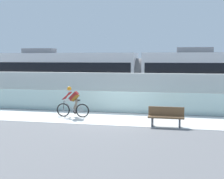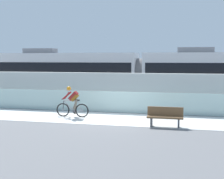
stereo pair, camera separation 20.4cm
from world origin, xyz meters
name	(u,v)px [view 1 (the left image)]	position (x,y,z in m)	size (l,w,h in m)	color
ground_plane	(114,119)	(0.00, 0.00, 0.00)	(200.00, 200.00, 0.00)	slate
bike_path_deck	(114,119)	(0.00, 0.00, 0.01)	(32.00, 3.20, 0.01)	silver
glass_parapet	(121,102)	(0.00, 1.85, 0.60)	(32.00, 0.05, 1.19)	silver
concrete_barrier_wall	(126,90)	(0.00, 3.65, 1.08)	(32.00, 0.36, 2.16)	silver
tram_rail_near	(131,102)	(0.00, 6.13, 0.00)	(32.00, 0.08, 0.01)	#595654
tram_rail_far	(134,99)	(0.00, 7.57, 0.00)	(32.00, 0.08, 0.01)	#595654
tram	(139,75)	(0.47, 6.85, 1.89)	(22.56, 2.54, 3.81)	silver
cyclist_on_bike	(73,102)	(-2.20, 0.00, 0.78)	(1.77, 0.58, 1.61)	black
bench	(166,116)	(2.64, -1.29, 0.48)	(1.60, 0.45, 0.89)	brown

